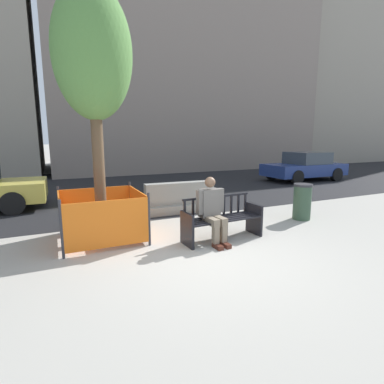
% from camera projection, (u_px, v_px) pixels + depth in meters
% --- Properties ---
extents(ground_plane, '(200.00, 200.00, 0.00)m').
position_uv_depth(ground_plane, '(209.00, 257.00, 5.26)').
color(ground_plane, '#ADA89E').
extents(street_asphalt, '(120.00, 12.00, 0.01)m').
position_uv_depth(street_asphalt, '(115.00, 186.00, 13.03)').
color(street_asphalt, black).
rests_on(street_asphalt, ground).
extents(street_bench, '(1.71, 0.61, 0.88)m').
position_uv_depth(street_bench, '(222.00, 221.00, 6.15)').
color(street_bench, black).
rests_on(street_bench, ground).
extents(seated_person, '(0.59, 0.74, 1.31)m').
position_uv_depth(seated_person, '(212.00, 209.00, 5.92)').
color(seated_person, '#66605B').
rests_on(seated_person, ground).
extents(jersey_barrier_centre, '(2.02, 0.75, 0.84)m').
position_uv_depth(jersey_barrier_centre, '(180.00, 200.00, 8.46)').
color(jersey_barrier_centre, gray).
rests_on(jersey_barrier_centre, ground).
extents(street_tree, '(1.47, 1.47, 4.87)m').
position_uv_depth(street_tree, '(93.00, 56.00, 5.59)').
color(street_tree, brown).
rests_on(street_tree, ground).
extents(construction_fence, '(1.60, 1.60, 1.05)m').
position_uv_depth(construction_fence, '(102.00, 214.00, 6.13)').
color(construction_fence, '#2D2D33').
rests_on(construction_fence, ground).
extents(car_sedan_mid, '(4.02, 1.95, 1.39)m').
position_uv_depth(car_sedan_mid, '(305.00, 167.00, 14.67)').
color(car_sedan_mid, navy).
rests_on(car_sedan_mid, ground).
extents(trash_bin, '(0.46, 0.46, 0.92)m').
position_uv_depth(trash_bin, '(302.00, 202.00, 7.65)').
color(trash_bin, '#334C38').
rests_on(trash_bin, ground).
extents(building_far_right, '(17.61, 9.71, 19.18)m').
position_uv_depth(building_far_right, '(343.00, 59.00, 28.96)').
color(building_far_right, gray).
rests_on(building_far_right, ground).
extents(building_centre_right, '(17.41, 10.73, 21.11)m').
position_uv_depth(building_centre_right, '(173.00, 18.00, 21.42)').
color(building_centre_right, gray).
rests_on(building_centre_right, ground).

